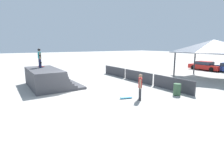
{
  "coord_description": "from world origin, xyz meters",
  "views": [
    {
      "loc": [
        11.93,
        -4.78,
        3.56
      ],
      "look_at": [
        -0.47,
        3.3,
        0.87
      ],
      "focal_mm": 28.0,
      "sensor_mm": 36.0,
      "label": 1
    }
  ],
  "objects": [
    {
      "name": "bystander_walking",
      "position": [
        3.6,
        2.85,
        0.96
      ],
      "size": [
        0.59,
        0.54,
        1.73
      ],
      "rotation": [
        0.0,
        0.0,
        2.41
      ],
      "color": "#2D2D33",
      "rests_on": "ground"
    },
    {
      "name": "trash_bin",
      "position": [
        4.26,
        5.82,
        0.42
      ],
      "size": [
        0.52,
        0.52,
        0.85
      ],
      "primitive_type": "cylinder",
      "color": "#385B3D",
      "rests_on": "ground"
    },
    {
      "name": "quarter_pipe_ramp",
      "position": [
        -3.56,
        -1.36,
        0.72
      ],
      "size": [
        5.31,
        3.89,
        1.58
      ],
      "color": "#424247",
      "rests_on": "ground"
    },
    {
      "name": "skateboard_on_deck",
      "position": [
        -5.16,
        -1.49,
        1.63
      ],
      "size": [
        0.83,
        0.51,
        0.09
      ],
      "rotation": [
        0.0,
        0.0,
        0.41
      ],
      "color": "blue",
      "rests_on": "quarter_pipe_ramp"
    },
    {
      "name": "barrier_fence",
      "position": [
        -0.95,
        6.67,
        0.53
      ],
      "size": [
        12.16,
        0.12,
        1.05
      ],
      "color": "#3D3D42",
      "rests_on": "ground"
    },
    {
      "name": "parked_car_red",
      "position": [
        -1.79,
        20.27,
        0.6
      ],
      "size": [
        4.55,
        1.8,
        1.27
      ],
      "rotation": [
        0.0,
        0.0,
        -0.03
      ],
      "color": "red",
      "rests_on": "ground"
    },
    {
      "name": "pavilion_shelter",
      "position": [
        2.26,
        14.06,
        3.42
      ],
      "size": [
        7.31,
        4.62,
        4.14
      ],
      "color": "#2D2D33",
      "rests_on": "ground"
    },
    {
      "name": "skater_on_deck",
      "position": [
        -4.63,
        -1.68,
        2.56
      ],
      "size": [
        0.73,
        0.25,
        1.72
      ],
      "rotation": [
        0.0,
        0.0,
        -0.03
      ],
      "color": "#1E2347",
      "rests_on": "quarter_pipe_ramp"
    },
    {
      "name": "ground_plane",
      "position": [
        0.0,
        0.0,
        0.0
      ],
      "size": [
        160.0,
        160.0,
        0.0
      ],
      "primitive_type": "plane",
      "color": "#ADA8A0"
    },
    {
      "name": "skateboard_on_ground",
      "position": [
        2.92,
        2.19,
        0.06
      ],
      "size": [
        0.46,
        0.87,
        0.09
      ],
      "rotation": [
        0.0,
        0.0,
        4.4
      ],
      "color": "blue",
      "rests_on": "ground"
    }
  ]
}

